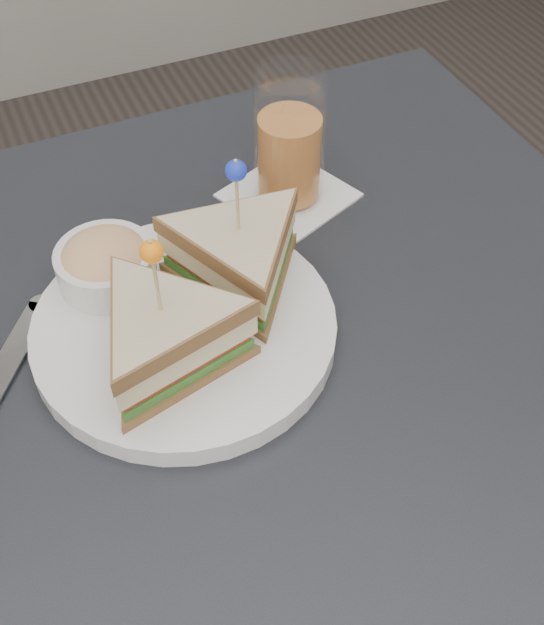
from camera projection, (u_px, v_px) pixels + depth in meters
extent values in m
cube|color=black|center=(266.00, 373.00, 0.69)|extent=(0.80, 0.80, 0.03)
cylinder|color=black|center=(378.00, 289.00, 1.27)|extent=(0.04, 0.04, 0.72)
cylinder|color=white|center=(185.00, 331.00, 0.69)|extent=(0.33, 0.33, 0.02)
cylinder|color=white|center=(184.00, 323.00, 0.68)|extent=(0.33, 0.33, 0.00)
cylinder|color=#CFB977|center=(156.00, 283.00, 0.58)|extent=(0.00, 0.00, 0.08)
sphere|color=orange|center=(152.00, 252.00, 0.55)|extent=(0.02, 0.02, 0.02)
cylinder|color=#CFB977|center=(237.00, 202.00, 0.64)|extent=(0.00, 0.00, 0.08)
sphere|color=#192FC2|center=(236.00, 171.00, 0.62)|extent=(0.02, 0.02, 0.02)
cylinder|color=white|center=(107.00, 268.00, 0.70)|extent=(0.11, 0.11, 0.04)
ellipsoid|color=#E0B772|center=(104.00, 257.00, 0.69)|extent=(0.10, 0.10, 0.04)
cube|color=silver|center=(12.00, 355.00, 0.67)|extent=(0.09, 0.11, 0.00)
cylinder|color=silver|center=(41.00, 304.00, 0.71)|extent=(0.03, 0.03, 0.00)
cube|color=white|center=(288.00, 195.00, 0.82)|extent=(0.15, 0.15, 0.00)
cylinder|color=#D07D3A|center=(289.00, 157.00, 0.79)|extent=(0.08, 0.08, 0.09)
cylinder|color=white|center=(290.00, 138.00, 0.77)|extent=(0.09, 0.09, 0.14)
cube|color=white|center=(291.00, 115.00, 0.76)|extent=(0.02, 0.02, 0.02)
cube|color=white|center=(286.00, 133.00, 0.75)|extent=(0.02, 0.02, 0.02)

